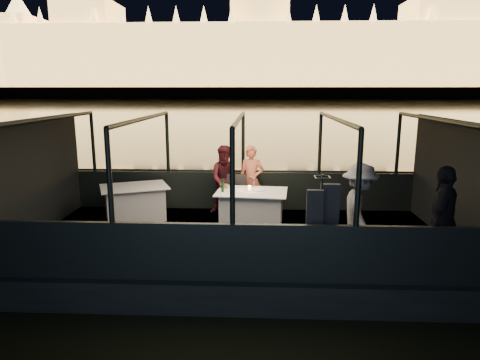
{
  "coord_description": "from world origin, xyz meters",
  "views": [
    {
      "loc": [
        0.39,
        -8.01,
        3.35
      ],
      "look_at": [
        0.0,
        0.4,
        1.55
      ],
      "focal_mm": 32.0,
      "sensor_mm": 36.0,
      "label": 1
    }
  ],
  "objects_px": {
    "passenger_stripe": "(359,210)",
    "wine_bottle": "(223,185)",
    "chair_port_right": "(249,196)",
    "dining_table_aft": "(135,202)",
    "chair_port_left": "(236,200)",
    "person_man_maroon": "(226,182)",
    "person_woman_coral": "(251,182)",
    "dining_table_central": "(252,209)",
    "coat_stand": "(321,219)",
    "passenger_dark": "(443,221)"
  },
  "relations": [
    {
      "from": "passenger_stripe",
      "to": "wine_bottle",
      "type": "xyz_separation_m",
      "value": [
        -2.44,
        1.55,
        0.06
      ]
    },
    {
      "from": "chair_port_right",
      "to": "passenger_stripe",
      "type": "bearing_deg",
      "value": -61.73
    },
    {
      "from": "dining_table_aft",
      "to": "passenger_stripe",
      "type": "xyz_separation_m",
      "value": [
        4.43,
        -2.03,
        0.47
      ]
    },
    {
      "from": "chair_port_left",
      "to": "passenger_stripe",
      "type": "height_order",
      "value": "passenger_stripe"
    },
    {
      "from": "person_man_maroon",
      "to": "passenger_stripe",
      "type": "distance_m",
      "value": 3.57
    },
    {
      "from": "chair_port_left",
      "to": "person_woman_coral",
      "type": "height_order",
      "value": "person_woman_coral"
    },
    {
      "from": "dining_table_central",
      "to": "person_man_maroon",
      "type": "height_order",
      "value": "person_man_maroon"
    },
    {
      "from": "dining_table_aft",
      "to": "coat_stand",
      "type": "distance_m",
      "value": 4.63
    },
    {
      "from": "dining_table_central",
      "to": "chair_port_right",
      "type": "height_order",
      "value": "chair_port_right"
    },
    {
      "from": "chair_port_right",
      "to": "dining_table_central",
      "type": "bearing_deg",
      "value": -94.88
    },
    {
      "from": "chair_port_right",
      "to": "person_man_maroon",
      "type": "bearing_deg",
      "value": 156.22
    },
    {
      "from": "dining_table_central",
      "to": "passenger_stripe",
      "type": "bearing_deg",
      "value": -41.34
    },
    {
      "from": "dining_table_central",
      "to": "chair_port_left",
      "type": "xyz_separation_m",
      "value": [
        -0.35,
        0.51,
        0.06
      ]
    },
    {
      "from": "passenger_stripe",
      "to": "chair_port_left",
      "type": "bearing_deg",
      "value": 47.45
    },
    {
      "from": "dining_table_aft",
      "to": "chair_port_left",
      "type": "xyz_separation_m",
      "value": [
        2.25,
        0.1,
        0.06
      ]
    },
    {
      "from": "passenger_stripe",
      "to": "person_woman_coral",
      "type": "bearing_deg",
      "value": 37.19
    },
    {
      "from": "wine_bottle",
      "to": "dining_table_central",
      "type": "bearing_deg",
      "value": 6.03
    },
    {
      "from": "chair_port_left",
      "to": "chair_port_right",
      "type": "relative_size",
      "value": 1.18
    },
    {
      "from": "dining_table_aft",
      "to": "person_woman_coral",
      "type": "relative_size",
      "value": 0.9
    },
    {
      "from": "wine_bottle",
      "to": "coat_stand",
      "type": "bearing_deg",
      "value": -53.34
    },
    {
      "from": "person_man_maroon",
      "to": "wine_bottle",
      "type": "bearing_deg",
      "value": -95.22
    },
    {
      "from": "coat_stand",
      "to": "dining_table_central",
      "type": "bearing_deg",
      "value": 115.08
    },
    {
      "from": "dining_table_central",
      "to": "person_woman_coral",
      "type": "height_order",
      "value": "person_woman_coral"
    },
    {
      "from": "chair_port_right",
      "to": "person_man_maroon",
      "type": "distance_m",
      "value": 0.63
    },
    {
      "from": "dining_table_central",
      "to": "person_man_maroon",
      "type": "distance_m",
      "value": 1.21
    },
    {
      "from": "person_woman_coral",
      "to": "passenger_dark",
      "type": "height_order",
      "value": "passenger_dark"
    },
    {
      "from": "chair_port_left",
      "to": "person_woman_coral",
      "type": "bearing_deg",
      "value": 55.33
    },
    {
      "from": "dining_table_central",
      "to": "chair_port_left",
      "type": "relative_size",
      "value": 1.5
    },
    {
      "from": "person_woman_coral",
      "to": "passenger_stripe",
      "type": "height_order",
      "value": "passenger_stripe"
    },
    {
      "from": "wine_bottle",
      "to": "passenger_dark",
      "type": "bearing_deg",
      "value": -30.68
    },
    {
      "from": "chair_port_left",
      "to": "passenger_stripe",
      "type": "bearing_deg",
      "value": -46.14
    },
    {
      "from": "person_woman_coral",
      "to": "dining_table_central",
      "type": "bearing_deg",
      "value": -80.34
    },
    {
      "from": "chair_port_left",
      "to": "chair_port_right",
      "type": "xyz_separation_m",
      "value": [
        0.28,
        0.33,
        0.0
      ]
    },
    {
      "from": "dining_table_aft",
      "to": "passenger_dark",
      "type": "relative_size",
      "value": 0.82
    },
    {
      "from": "dining_table_central",
      "to": "passenger_stripe",
      "type": "relative_size",
      "value": 0.88
    },
    {
      "from": "coat_stand",
      "to": "passenger_stripe",
      "type": "height_order",
      "value": "coat_stand"
    },
    {
      "from": "chair_port_right",
      "to": "passenger_dark",
      "type": "height_order",
      "value": "passenger_dark"
    },
    {
      "from": "chair_port_left",
      "to": "person_woman_coral",
      "type": "xyz_separation_m",
      "value": [
        0.32,
        0.49,
        0.3
      ]
    },
    {
      "from": "chair_port_left",
      "to": "wine_bottle",
      "type": "relative_size",
      "value": 3.39
    },
    {
      "from": "chair_port_left",
      "to": "chair_port_right",
      "type": "bearing_deg",
      "value": 48.39
    },
    {
      "from": "chair_port_right",
      "to": "passenger_stripe",
      "type": "height_order",
      "value": "passenger_stripe"
    },
    {
      "from": "passenger_stripe",
      "to": "passenger_dark",
      "type": "xyz_separation_m",
      "value": [
        1.14,
        -0.57,
        0.0
      ]
    },
    {
      "from": "chair_port_left",
      "to": "wine_bottle",
      "type": "distance_m",
      "value": 0.78
    },
    {
      "from": "person_man_maroon",
      "to": "person_woman_coral",
      "type": "bearing_deg",
      "value": -3.75
    },
    {
      "from": "passenger_stripe",
      "to": "chair_port_right",
      "type": "bearing_deg",
      "value": 39.47
    },
    {
      "from": "chair_port_right",
      "to": "person_woman_coral",
      "type": "distance_m",
      "value": 0.34
    },
    {
      "from": "coat_stand",
      "to": "passenger_stripe",
      "type": "xyz_separation_m",
      "value": [
        0.74,
        0.72,
        -0.05
      ]
    },
    {
      "from": "chair_port_right",
      "to": "wine_bottle",
      "type": "distance_m",
      "value": 1.15
    },
    {
      "from": "passenger_dark",
      "to": "passenger_stripe",
      "type": "bearing_deg",
      "value": -79.81
    },
    {
      "from": "passenger_dark",
      "to": "chair_port_left",
      "type": "bearing_deg",
      "value": -92.33
    }
  ]
}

